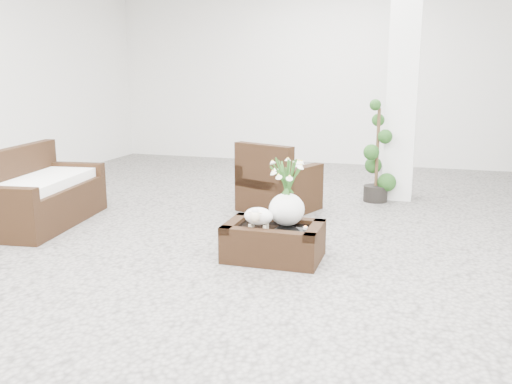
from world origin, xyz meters
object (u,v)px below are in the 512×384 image
(armchair, at_px, (279,176))
(topiary, at_px, (377,152))
(loveseat, at_px, (42,187))
(coffee_table, at_px, (274,243))

(armchair, height_order, topiary, topiary)
(loveseat, distance_m, topiary, 4.29)
(coffee_table, relative_size, topiary, 0.66)
(coffee_table, xyz_separation_m, topiary, (0.72, 2.70, 0.52))
(topiary, bearing_deg, loveseat, -147.62)
(armchair, distance_m, topiary, 1.44)
(coffee_table, height_order, armchair, armchair)
(coffee_table, distance_m, topiary, 2.84)
(armchair, xyz_separation_m, loveseat, (-2.47, -1.45, 0.00))
(coffee_table, bearing_deg, loveseat, 172.01)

